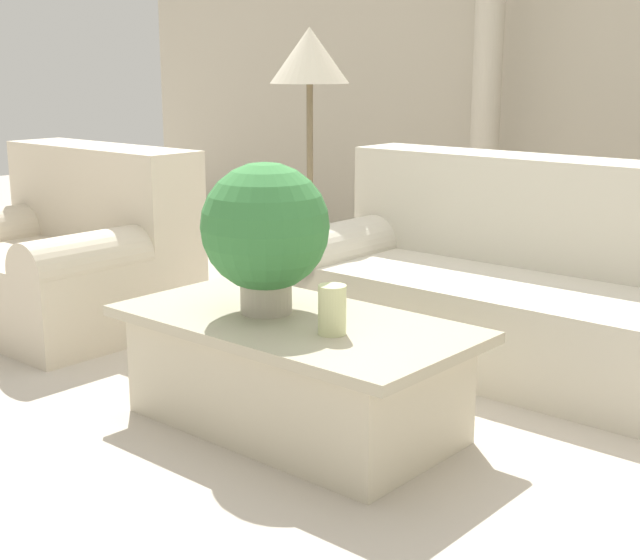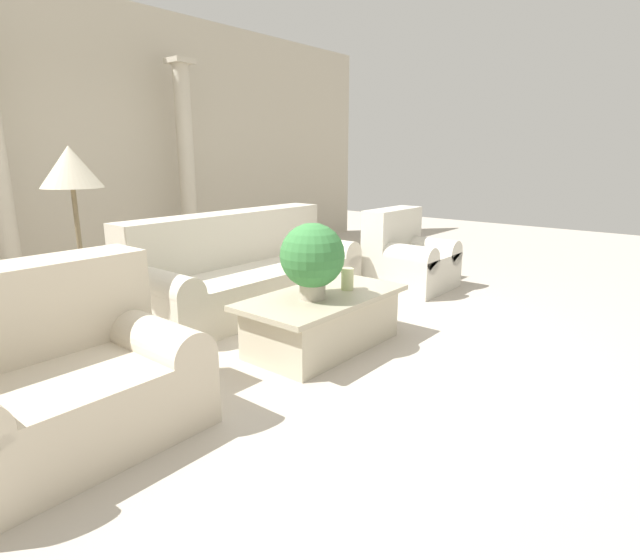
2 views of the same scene
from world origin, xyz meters
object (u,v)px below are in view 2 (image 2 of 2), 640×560
object	(u,v)px
floor_lamp	(71,174)
armchair	(407,257)
sofa_long	(245,271)
potted_plant	(312,257)
coffee_table	(323,320)
loveseat	(52,373)

from	to	relation	value
floor_lamp	armchair	world-z (taller)	floor_lamp
sofa_long	armchair	world-z (taller)	sofa_long
floor_lamp	potted_plant	bearing A→B (deg)	-53.82
potted_plant	armchair	bearing A→B (deg)	11.41
armchair	potted_plant	bearing A→B (deg)	-168.59
floor_lamp	armchair	bearing A→B (deg)	-16.96
sofa_long	floor_lamp	distance (m)	1.82
coffee_table	armchair	xyz separation A→B (m)	(2.02, 0.43, 0.13)
coffee_table	floor_lamp	size ratio (longest dim) A/B	0.88
armchair	sofa_long	bearing A→B (deg)	152.11
loveseat	potted_plant	bearing A→B (deg)	-9.61
loveseat	floor_lamp	bearing A→B (deg)	56.88
coffee_table	potted_plant	size ratio (longest dim) A/B	2.40
potted_plant	floor_lamp	xyz separation A→B (m)	(-1.02, 1.40, 0.58)
potted_plant	loveseat	bearing A→B (deg)	170.39
loveseat	coffee_table	xyz separation A→B (m)	(1.88, -0.29, -0.14)
loveseat	coffee_table	world-z (taller)	loveseat
sofa_long	loveseat	size ratio (longest dim) A/B	1.84
sofa_long	loveseat	distance (m)	2.47
loveseat	coffee_table	bearing A→B (deg)	-8.74
coffee_table	potted_plant	world-z (taller)	potted_plant
potted_plant	armchair	world-z (taller)	potted_plant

